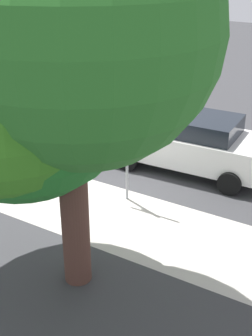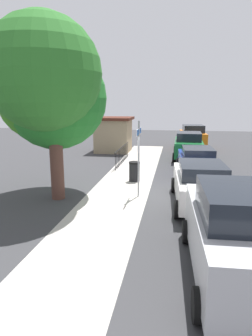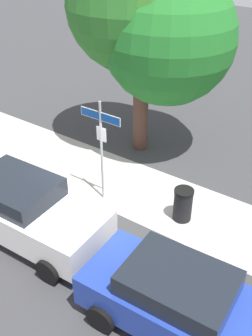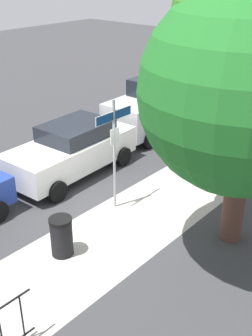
# 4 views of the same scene
# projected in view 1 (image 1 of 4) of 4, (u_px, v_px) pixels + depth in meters

# --- Properties ---
(ground_plane) EXTENTS (60.00, 60.00, 0.00)m
(ground_plane) POSITION_uv_depth(u_px,v_px,m) (116.00, 187.00, 12.52)
(ground_plane) COLOR #38383A
(sidewalk_strip) EXTENTS (24.00, 2.60, 0.00)m
(sidewalk_strip) POSITION_uv_depth(u_px,v_px,m) (28.00, 188.00, 12.44)
(sidewalk_strip) COLOR #B3ACA3
(sidewalk_strip) RESTS_ON ground_plane
(street_sign) EXTENTS (1.32, 0.07, 3.13)m
(street_sign) POSITION_uv_depth(u_px,v_px,m) (127.00, 123.00, 11.01)
(street_sign) COLOR #9EA0A5
(street_sign) RESTS_ON ground_plane
(shade_tree) EXTENTS (5.46, 4.50, 6.97)m
(shade_tree) POSITION_uv_depth(u_px,v_px,m) (39.00, 51.00, 7.03)
(shade_tree) COLOR #4F3229
(shade_tree) RESTS_ON ground_plane
(car_white) EXTENTS (4.56, 2.20, 1.67)m
(car_white) POSITION_uv_depth(u_px,v_px,m) (191.00, 142.00, 13.13)
(car_white) COLOR white
(car_white) RESTS_ON ground_plane
(car_blue) EXTENTS (4.49, 2.13, 1.54)m
(car_blue) POSITION_uv_depth(u_px,v_px,m) (62.00, 113.00, 15.51)
(car_blue) COLOR #20389A
(car_blue) RESTS_ON ground_plane
(trash_bin) EXTENTS (0.55, 0.55, 0.98)m
(trash_bin) POSITION_uv_depth(u_px,v_px,m) (42.00, 168.00, 12.45)
(trash_bin) COLOR black
(trash_bin) RESTS_ON ground_plane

